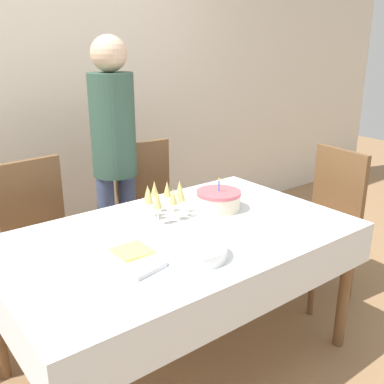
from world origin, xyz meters
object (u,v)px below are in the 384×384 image
(birthday_cake, at_px, (219,200))
(dining_chair_far_right, at_px, (151,207))
(dining_chair_right_end, at_px, (325,217))
(dining_chair_far_left, at_px, (42,235))
(champagne_tray, at_px, (164,201))
(plate_stack_main, at_px, (195,250))
(person_standing, at_px, (114,144))

(birthday_cake, bearing_deg, dining_chair_far_right, 88.38)
(dining_chair_right_end, bearing_deg, dining_chair_far_right, 132.84)
(dining_chair_far_left, height_order, dining_chair_far_right, same)
(champagne_tray, bearing_deg, dining_chair_far_right, 62.81)
(champagne_tray, distance_m, plate_stack_main, 0.48)
(dining_chair_far_right, relative_size, dining_chair_right_end, 1.00)
(plate_stack_main, relative_size, person_standing, 0.17)
(dining_chair_far_left, height_order, plate_stack_main, dining_chair_far_left)
(champagne_tray, bearing_deg, plate_stack_main, -108.44)
(dining_chair_far_left, relative_size, dining_chair_far_right, 1.00)
(dining_chair_far_right, height_order, champagne_tray, dining_chair_far_right)
(dining_chair_right_end, distance_m, person_standing, 1.43)
(dining_chair_far_right, xyz_separation_m, plate_stack_main, (-0.48, -1.09, 0.24))
(champagne_tray, height_order, plate_stack_main, champagne_tray)
(dining_chair_far_left, bearing_deg, birthday_cake, -43.88)
(dining_chair_far_right, bearing_deg, plate_stack_main, -113.74)
(birthday_cake, height_order, champagne_tray, champagne_tray)
(person_standing, bearing_deg, champagne_tray, -97.44)
(person_standing, bearing_deg, dining_chair_right_end, -40.70)
(dining_chair_far_left, bearing_deg, dining_chair_right_end, -28.63)
(dining_chair_far_right, bearing_deg, champagne_tray, -117.19)
(dining_chair_far_right, relative_size, champagne_tray, 3.29)
(dining_chair_far_left, xyz_separation_m, birthday_cake, (0.75, -0.72, 0.26))
(birthday_cake, xyz_separation_m, champagne_tray, (-0.31, 0.08, 0.04))
(dining_chair_right_end, xyz_separation_m, champagne_tray, (-1.12, 0.21, 0.30))
(birthday_cake, bearing_deg, champagne_tray, 166.14)
(dining_chair_right_end, relative_size, plate_stack_main, 3.48)
(birthday_cake, bearing_deg, plate_stack_main, -141.12)
(birthday_cake, height_order, person_standing, person_standing)
(dining_chair_far_left, height_order, birthday_cake, dining_chair_far_left)
(dining_chair_right_end, height_order, plate_stack_main, dining_chair_right_end)
(birthday_cake, relative_size, champagne_tray, 0.83)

